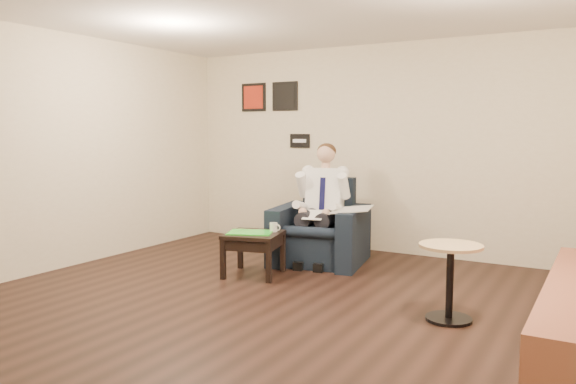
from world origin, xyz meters
The scene contains 15 objects.
ground centered at (0.00, 0.00, 0.00)m, with size 6.00×6.00×0.00m, color black.
wall_back centered at (0.00, 3.00, 1.40)m, with size 6.00×0.02×2.80m, color beige.
wall_left centered at (-3.00, 0.00, 1.40)m, with size 0.02×6.00×2.80m, color beige.
seating_sign centered at (-1.30, 2.98, 1.50)m, with size 0.32×0.02×0.20m, color black.
art_print_left centered at (-2.10, 2.98, 2.15)m, with size 0.42×0.03×0.42m, color #AF2915.
art_print_right centered at (-1.55, 2.98, 2.15)m, with size 0.42×0.03×0.42m, color black.
armchair centered at (-0.45, 1.98, 0.52)m, with size 1.07×1.07×1.04m, color black.
seated_man centered at (-0.43, 1.84, 0.71)m, with size 0.68×1.02×1.42m, color white, non-canonical shape.
lap_papers centered at (-0.41, 1.73, 0.64)m, with size 0.24×0.34×0.01m, color white.
newspaper centered at (0.00, 1.94, 0.71)m, with size 0.45×0.56×0.01m, color silver.
side_table centered at (-0.82, 1.04, 0.25)m, with size 0.60×0.60×0.49m, color black.
green_folder centered at (-0.85, 1.01, 0.50)m, with size 0.49×0.35×0.01m, color #2FD62A.
coffee_mug centered at (-0.66, 1.21, 0.54)m, with size 0.09×0.09×0.10m, color white.
smartphone centered at (-0.81, 1.22, 0.50)m, with size 0.15×0.08×0.01m, color black.
cafe_table centered at (1.50, 0.59, 0.34)m, with size 0.54×0.54×0.67m, color tan.
Camera 1 is at (2.67, -4.20, 1.63)m, focal length 35.00 mm.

